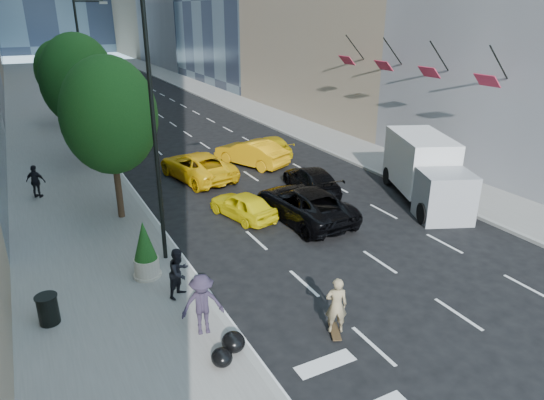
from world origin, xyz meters
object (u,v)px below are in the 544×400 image
city_bus (125,112)px  black_sedan_lincoln (304,203)px  trash_can (48,310)px  black_sedan_mercedes (311,180)px  box_truck (426,170)px  skateboarder (336,309)px  planter_shrub (145,251)px

city_bus → black_sedan_lincoln: bearing=-69.7°
trash_can → black_sedan_mercedes: bearing=25.6°
black_sedan_lincoln → box_truck: 6.91m
trash_can → skateboarder: bearing=-29.9°
box_truck → black_sedan_mercedes: bearing=164.0°
black_sedan_lincoln → trash_can: (-11.42, -3.55, -0.20)m
planter_shrub → black_sedan_lincoln: bearing=14.8°
skateboarder → black_sedan_lincoln: size_ratio=0.31×
skateboarder → planter_shrub: 7.29m
city_bus → planter_shrub: size_ratio=5.50×
box_truck → planter_shrub: bearing=-151.5°
black_sedan_lincoln → trash_can: 11.96m
skateboarder → city_bus: (0.00, 29.91, 0.77)m
skateboarder → planter_shrub: planter_shrub is taller
city_bus → box_truck: size_ratio=1.68×
black_sedan_lincoln → black_sedan_mercedes: size_ratio=1.21×
black_sedan_lincoln → box_truck: box_truck is taller
black_sedan_lincoln → black_sedan_mercedes: bearing=-129.8°
black_sedan_mercedes → planter_shrub: 11.47m
city_bus → planter_shrub: 24.40m
black_sedan_lincoln → trash_can: black_sedan_lincoln is taller
trash_can → planter_shrub: 3.77m
skateboarder → planter_shrub: (-4.29, 5.89, 0.28)m
box_truck → trash_can: 18.49m
box_truck → city_bus: bearing=138.1°
black_sedan_lincoln → planter_shrub: size_ratio=2.65×
black_sedan_lincoln → planter_shrub: planter_shrub is taller
city_bus → trash_can: size_ratio=12.96×
black_sedan_mercedes → trash_can: size_ratio=5.19×
city_bus → skateboarder: bearing=-79.3°
city_bus → planter_shrub: (-4.29, -24.02, -0.49)m
city_bus → trash_can: 26.63m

